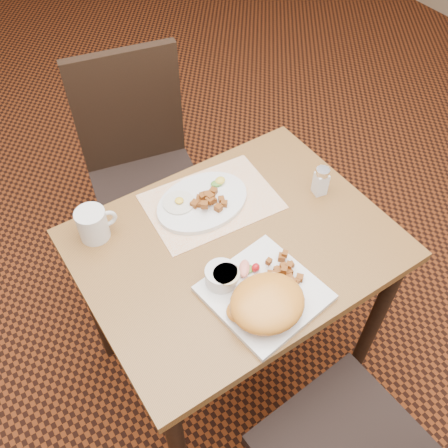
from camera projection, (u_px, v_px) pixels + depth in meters
ground at (232, 356)px, 2.04m from camera, size 8.00×8.00×0.00m
table at (235, 264)px, 1.55m from camera, size 0.90×0.70×0.75m
chair_far at (142, 163)px, 2.00m from camera, size 0.50×0.51×0.97m
placemat at (211, 202)px, 1.57m from camera, size 0.42×0.31×0.00m
plate_square at (264, 293)px, 1.34m from camera, size 0.31×0.31×0.02m
plate_oval at (202, 202)px, 1.56m from camera, size 0.32×0.25×0.02m
hollandaise_mound at (267, 303)px, 1.27m from camera, size 0.20×0.18×0.07m
ramekin at (222, 276)px, 1.34m from camera, size 0.09×0.10×0.05m
garnish_sq at (248, 268)px, 1.38m from camera, size 0.07×0.07×0.03m
fried_egg at (179, 202)px, 1.54m from camera, size 0.10×0.10×0.02m
garnish_ov at (219, 182)px, 1.59m from camera, size 0.06×0.04×0.02m
salt_shaker at (321, 181)px, 1.56m from camera, size 0.05×0.05×0.10m
coffee_mug at (93, 224)px, 1.45m from camera, size 0.12×0.09×0.10m
home_fries_sq at (284, 272)px, 1.36m from camera, size 0.10×0.11×0.03m
home_fries_ov at (208, 200)px, 1.54m from camera, size 0.11×0.10×0.04m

